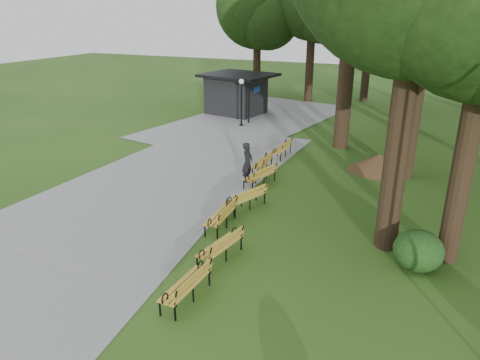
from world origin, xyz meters
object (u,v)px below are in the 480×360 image
at_px(kiosk, 236,94).
at_px(bench_3, 246,197).
at_px(bench_0, 186,285).
at_px(lamp_post, 241,92).
at_px(bench_2, 221,215).
at_px(dirt_mound, 379,163).
at_px(bench_5, 262,163).
at_px(bench_4, 260,175).
at_px(bench_6, 282,149).
at_px(person, 248,163).
at_px(bench_1, 220,246).

distance_m(kiosk, bench_3, 16.46).
bearing_deg(bench_0, lamp_post, -158.33).
bearing_deg(bench_2, bench_3, 170.99).
height_order(dirt_mound, bench_5, bench_5).
bearing_deg(bench_4, bench_6, -160.13).
bearing_deg(person, bench_2, -171.06).
bearing_deg(bench_0, bench_4, -169.18).
bearing_deg(lamp_post, bench_6, -48.57).
distance_m(kiosk, bench_4, 14.14).
bearing_deg(kiosk, dirt_mound, -27.40).
bearing_deg(bench_5, kiosk, -155.44).
bearing_deg(bench_1, bench_0, 11.58).
distance_m(kiosk, bench_5, 12.48).
xyz_separation_m(dirt_mound, bench_2, (-4.10, -8.06, 0.02)).
xyz_separation_m(bench_0, bench_2, (-1.02, 4.06, 0.00)).
height_order(bench_1, bench_3, same).
xyz_separation_m(dirt_mound, bench_4, (-4.34, -3.86, 0.02)).
relative_size(bench_1, bench_2, 1.00).
height_order(lamp_post, bench_1, lamp_post).
distance_m(bench_3, bench_4, 2.44).
distance_m(person, bench_6, 3.97).
xyz_separation_m(bench_2, bench_6, (-0.68, 8.29, 0.00)).
xyz_separation_m(lamp_post, bench_1, (6.07, -15.25, -1.73)).
height_order(lamp_post, bench_0, lamp_post).
bearing_deg(bench_4, bench_0, 22.29).
bearing_deg(person, lamp_post, 23.08).
xyz_separation_m(person, lamp_post, (-4.28, 9.00, 1.29)).
bearing_deg(bench_4, person, -90.00).
distance_m(kiosk, dirt_mound, 14.03).
bearing_deg(lamp_post, bench_0, -70.49).
relative_size(lamp_post, bench_6, 1.58).
bearing_deg(person, kiosk, 24.26).
bearing_deg(bench_6, bench_2, 3.56).
distance_m(bench_2, bench_5, 5.87).
height_order(bench_2, bench_5, same).
bearing_deg(bench_6, person, -3.85).
bearing_deg(bench_4, bench_1, 24.41).
xyz_separation_m(bench_1, bench_4, (-1.16, 6.10, 0.00)).
bearing_deg(dirt_mound, lamp_post, 150.22).
bearing_deg(bench_5, bench_4, 12.38).
bearing_deg(kiosk, bench_5, -49.78).
height_order(lamp_post, bench_4, lamp_post).
height_order(person, lamp_post, lamp_post).
height_order(kiosk, bench_3, kiosk).
height_order(dirt_mound, bench_1, bench_1).
xyz_separation_m(kiosk, bench_4, (6.76, -12.38, -0.99)).
bearing_deg(lamp_post, bench_4, -61.78).
distance_m(person, bench_1, 6.52).
xyz_separation_m(bench_2, bench_5, (-0.76, 5.82, 0.00)).
relative_size(person, dirt_mound, 0.73).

